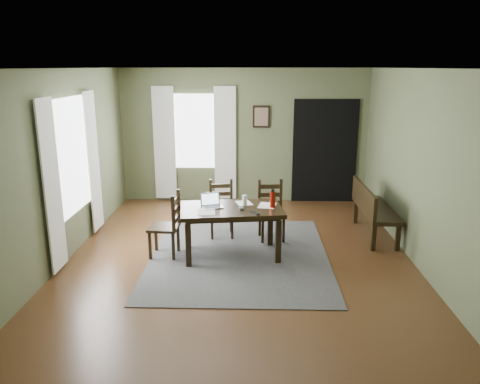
{
  "coord_description": "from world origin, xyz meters",
  "views": [
    {
      "loc": [
        0.2,
        -6.47,
        2.72
      ],
      "look_at": [
        0.0,
        0.3,
        0.9
      ],
      "focal_mm": 35.0,
      "sensor_mm": 36.0,
      "label": 1
    }
  ],
  "objects_px": {
    "chair_end": "(167,225)",
    "bench": "(372,206)",
    "chair_back_right": "(271,211)",
    "water_bottle": "(273,199)",
    "chair_back_left": "(221,209)",
    "dining_table": "(231,214)",
    "laptop": "(211,203)"
  },
  "relations": [
    {
      "from": "dining_table",
      "to": "water_bottle",
      "type": "bearing_deg",
      "value": -5.34
    },
    {
      "from": "chair_end",
      "to": "laptop",
      "type": "distance_m",
      "value": 0.72
    },
    {
      "from": "chair_end",
      "to": "chair_back_right",
      "type": "bearing_deg",
      "value": 119.7
    },
    {
      "from": "dining_table",
      "to": "bench",
      "type": "xyz_separation_m",
      "value": [
        2.26,
        0.91,
        -0.14
      ]
    },
    {
      "from": "dining_table",
      "to": "laptop",
      "type": "distance_m",
      "value": 0.33
    },
    {
      "from": "bench",
      "to": "laptop",
      "type": "bearing_deg",
      "value": 108.88
    },
    {
      "from": "chair_end",
      "to": "laptop",
      "type": "height_order",
      "value": "chair_end"
    },
    {
      "from": "chair_end",
      "to": "water_bottle",
      "type": "distance_m",
      "value": 1.59
    },
    {
      "from": "dining_table",
      "to": "water_bottle",
      "type": "height_order",
      "value": "water_bottle"
    },
    {
      "from": "chair_back_left",
      "to": "laptop",
      "type": "xyz_separation_m",
      "value": [
        -0.09,
        -0.83,
        0.34
      ]
    },
    {
      "from": "dining_table",
      "to": "chair_back_left",
      "type": "height_order",
      "value": "chair_back_left"
    },
    {
      "from": "water_bottle",
      "to": "chair_back_left",
      "type": "bearing_deg",
      "value": 133.62
    },
    {
      "from": "chair_end",
      "to": "bench",
      "type": "distance_m",
      "value": 3.34
    },
    {
      "from": "chair_end",
      "to": "water_bottle",
      "type": "height_order",
      "value": "water_bottle"
    },
    {
      "from": "bench",
      "to": "water_bottle",
      "type": "distance_m",
      "value": 1.92
    },
    {
      "from": "dining_table",
      "to": "bench",
      "type": "height_order",
      "value": "bench"
    },
    {
      "from": "dining_table",
      "to": "chair_back_right",
      "type": "height_order",
      "value": "chair_back_right"
    },
    {
      "from": "dining_table",
      "to": "chair_back_left",
      "type": "xyz_separation_m",
      "value": [
        -0.21,
        0.87,
        -0.2
      ]
    },
    {
      "from": "dining_table",
      "to": "laptop",
      "type": "height_order",
      "value": "laptop"
    },
    {
      "from": "laptop",
      "to": "chair_end",
      "type": "bearing_deg",
      "value": 164.78
    },
    {
      "from": "chair_back_left",
      "to": "bench",
      "type": "relative_size",
      "value": 0.61
    },
    {
      "from": "chair_end",
      "to": "bench",
      "type": "height_order",
      "value": "chair_end"
    },
    {
      "from": "chair_back_left",
      "to": "laptop",
      "type": "relative_size",
      "value": 2.57
    },
    {
      "from": "chair_end",
      "to": "chair_back_right",
      "type": "distance_m",
      "value": 1.73
    },
    {
      "from": "chair_end",
      "to": "dining_table",
      "type": "bearing_deg",
      "value": 95.58
    },
    {
      "from": "chair_back_left",
      "to": "chair_end",
      "type": "bearing_deg",
      "value": -134.83
    },
    {
      "from": "chair_back_left",
      "to": "water_bottle",
      "type": "height_order",
      "value": "water_bottle"
    },
    {
      "from": "bench",
      "to": "chair_end",
      "type": "bearing_deg",
      "value": 106.6
    },
    {
      "from": "bench",
      "to": "laptop",
      "type": "distance_m",
      "value": 2.72
    },
    {
      "from": "chair_end",
      "to": "chair_back_left",
      "type": "relative_size",
      "value": 1.05
    },
    {
      "from": "chair_back_left",
      "to": "laptop",
      "type": "height_order",
      "value": "laptop"
    },
    {
      "from": "chair_end",
      "to": "bench",
      "type": "xyz_separation_m",
      "value": [
        3.2,
        0.95,
        0.03
      ]
    }
  ]
}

